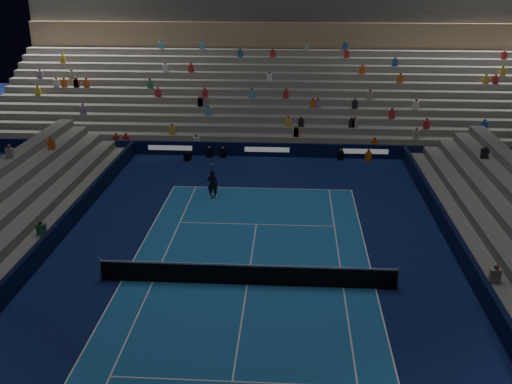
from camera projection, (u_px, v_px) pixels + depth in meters
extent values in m
plane|color=#0B1746|center=(247.00, 285.00, 25.63)|extent=(90.00, 90.00, 0.00)
cube|color=#1C5B9C|center=(247.00, 285.00, 25.63)|extent=(10.97, 23.77, 0.01)
cube|color=black|center=(267.00, 150.00, 42.70)|extent=(44.00, 0.25, 1.00)
cube|color=black|center=(478.00, 282.00, 24.88)|extent=(0.25, 37.00, 1.00)
cube|color=black|center=(26.00, 268.00, 26.03)|extent=(0.25, 37.00, 1.00)
cube|color=slate|center=(268.00, 149.00, 43.73)|extent=(44.00, 1.00, 0.50)
cube|color=slate|center=(268.00, 142.00, 44.57)|extent=(44.00, 1.00, 1.00)
cube|color=slate|center=(269.00, 135.00, 45.41)|extent=(44.00, 1.00, 1.50)
cube|color=slate|center=(269.00, 129.00, 46.26)|extent=(44.00, 1.00, 2.00)
cube|color=slate|center=(270.00, 122.00, 47.10)|extent=(44.00, 1.00, 2.50)
cube|color=slate|center=(271.00, 116.00, 47.94)|extent=(44.00, 1.00, 3.00)
cube|color=slate|center=(271.00, 110.00, 48.79)|extent=(44.00, 1.00, 3.50)
cube|color=slate|center=(272.00, 105.00, 49.63)|extent=(44.00, 1.00, 4.00)
cube|color=slate|center=(272.00, 99.00, 50.47)|extent=(44.00, 1.00, 4.50)
cube|color=slate|center=(272.00, 94.00, 51.32)|extent=(44.00, 1.00, 5.00)
cube|color=slate|center=(273.00, 89.00, 52.16)|extent=(44.00, 1.00, 5.50)
cube|color=slate|center=(273.00, 84.00, 53.00)|extent=(44.00, 1.00, 6.00)
cube|color=#93785A|center=(274.00, 35.00, 52.57)|extent=(44.00, 0.60, 2.20)
cube|color=#434341|center=(275.00, 3.00, 52.95)|extent=(44.00, 2.40, 3.00)
cube|color=slate|center=(497.00, 288.00, 24.92)|extent=(1.00, 37.00, 0.50)
cube|color=slate|center=(9.00, 272.00, 26.16)|extent=(1.00, 37.00, 0.50)
cylinder|color=#B2B2B7|center=(100.00, 269.00, 25.81)|extent=(0.10, 0.10, 1.10)
cylinder|color=#B2B2B7|center=(399.00, 278.00, 25.06)|extent=(0.10, 0.10, 1.10)
cube|color=black|center=(247.00, 276.00, 25.47)|extent=(12.80, 0.03, 0.90)
cube|color=white|center=(247.00, 265.00, 25.30)|extent=(12.80, 0.04, 0.08)
imported|color=black|center=(213.00, 184.00, 34.97)|extent=(0.63, 0.41, 1.71)
cube|color=black|center=(188.00, 156.00, 42.00)|extent=(0.51, 0.59, 0.58)
cylinder|color=black|center=(187.00, 155.00, 41.53)|extent=(0.21, 0.37, 0.16)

